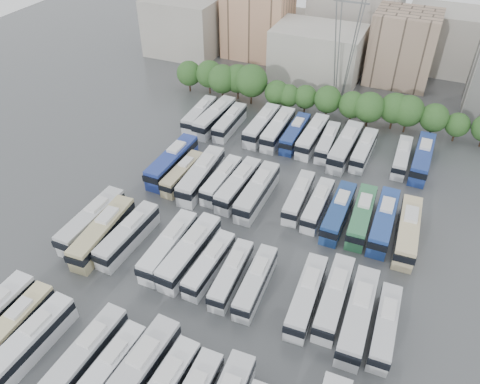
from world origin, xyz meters
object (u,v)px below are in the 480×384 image
at_px(bus_r2_s3, 201,175).
at_px(bus_r3_s8, 328,142).
at_px(bus_r0_s1, 14,326).
at_px(bus_r3_s13, 422,158).
at_px(bus_r3_s9, 345,146).
at_px(bus_r1_s13, 385,326).
at_px(bus_r2_s2, 182,173).
at_px(bus_r3_s5, 278,129).
at_px(bus_r1_s4, 169,246).
at_px(bus_r2_s10, 338,212).
at_px(bus_r3_s0, 200,114).
at_px(bus_r1_s10, 307,296).
at_px(bus_r3_s6, 295,133).
at_px(bus_r0_s6, 136,375).
at_px(bus_r1_s8, 256,282).
at_px(bus_r2_s1, 172,161).
at_px(bus_r1_s0, 92,221).
at_px(bus_r1_s1, 103,232).
at_px(bus_r2_s12, 384,221).
at_px(bus_r3_s12, 402,157).
at_px(bus_r2_s11, 362,216).
at_px(bus_r0_s5, 108,370).
at_px(bus_r2_s6, 257,191).
at_px(bus_r3_s7, 312,136).
at_px(bus_r1_s5, 190,251).
at_px(bus_r1_s7, 231,274).
at_px(bus_r3_s4, 262,125).
at_px(bus_r1_s11, 334,297).
at_px(bus_r0_s4, 86,354).
at_px(bus_r2_s8, 299,197).
at_px(bus_r2_s9, 318,205).
at_px(bus_r3_s1, 215,117).
at_px(bus_r2_s13, 408,231).
at_px(electricity_pylon, 350,15).
at_px(bus_r3_s10, 364,150).
at_px(bus_r1_s2, 128,235).
at_px(bus_r0_s2, 30,342).
at_px(bus_r3_s2, 230,122).
at_px(bus_r1_s6, 209,264).

bearing_deg(bus_r2_s3, bus_r3_s8, 46.82).
xyz_separation_m(bus_r0_s1, bus_r3_s13, (39.79, 54.75, 0.23)).
bearing_deg(bus_r3_s8, bus_r3_s9, -15.08).
xyz_separation_m(bus_r1_s13, bus_r2_s2, (-36.43, 17.54, -0.06)).
bearing_deg(bus_r3_s5, bus_r0_s1, -103.78).
xyz_separation_m(bus_r1_s4, bus_r2_s10, (19.80, 16.39, -0.04)).
bearing_deg(bus_r3_s0, bus_r1_s10, -49.22).
bearing_deg(bus_r3_s6, bus_r0_s6, -89.99).
bearing_deg(bus_r1_s8, bus_r2_s1, 138.18).
xyz_separation_m(bus_r1_s0, bus_r1_s1, (3.06, -1.47, 0.04)).
bearing_deg(bus_r2_s12, bus_r3_s12, 89.06).
height_order(bus_r1_s4, bus_r2_s11, bus_r1_s4).
distance_m(bus_r0_s5, bus_r1_s8, 20.31).
xyz_separation_m(bus_r2_s6, bus_r3_s6, (-0.08, 19.69, -0.20)).
xyz_separation_m(bus_r3_s7, bus_r3_s12, (16.42, -0.22, -0.26)).
xyz_separation_m(bus_r1_s13, bus_r2_s10, (-9.90, 17.80, 0.16)).
height_order(bus_r1_s0, bus_r2_s10, bus_r1_s0).
bearing_deg(bus_r1_s5, bus_r1_s13, -0.83).
relative_size(bus_r2_s10, bus_r2_s11, 0.99).
bearing_deg(bus_r3_s13, bus_r1_s7, -117.04).
distance_m(bus_r1_s0, bus_r3_s4, 38.03).
height_order(bus_r1_s11, bus_r2_s12, bus_r2_s12).
bearing_deg(bus_r3_s6, bus_r3_s7, 2.89).
relative_size(bus_r0_s4, bus_r3_s13, 0.94).
xyz_separation_m(bus_r2_s8, bus_r2_s9, (3.28, -0.62, -0.03)).
bearing_deg(bus_r3_s1, bus_r1_s0, -92.50).
height_order(bus_r2_s2, bus_r3_s6, bus_r3_s6).
bearing_deg(bus_r2_s8, bus_r1_s11, -61.93).
xyz_separation_m(bus_r1_s0, bus_r2_s13, (42.94, 15.97, 0.01)).
xyz_separation_m(electricity_pylon, bus_r3_s10, (9.51, -19.86, -16.88)).
relative_size(bus_r1_s13, bus_r3_s13, 0.86).
relative_size(bus_r1_s10, bus_r2_s3, 0.90).
distance_m(bus_r1_s1, bus_r3_s5, 39.46).
bearing_deg(bus_r3_s1, bus_r0_s1, -87.49).
bearing_deg(bus_r1_s7, bus_r0_s6, -103.56).
distance_m(bus_r2_s11, bus_r2_s13, 6.79).
relative_size(bus_r1_s5, bus_r3_s12, 1.21).
bearing_deg(bus_r2_s12, bus_r2_s8, 175.87).
distance_m(bus_r2_s6, bus_r3_s6, 19.69).
bearing_deg(bus_r2_s8, bus_r1_s2, -139.43).
distance_m(bus_r1_s2, bus_r1_s11, 29.69).
distance_m(bus_r0_s6, bus_r1_s5, 18.72).
xyz_separation_m(bus_r3_s7, bus_r3_s13, (19.74, 0.31, 0.08)).
bearing_deg(bus_r3_s7, bus_r0_s2, -104.87).
xyz_separation_m(bus_r3_s1, bus_r3_s6, (16.48, 0.72, -0.22)).
bearing_deg(bus_r3_s13, bus_r2_s2, -150.26).
distance_m(bus_r2_s9, bus_r3_s2, 28.97).
distance_m(bus_r2_s8, bus_r3_s4, 22.48).
bearing_deg(bus_r2_s6, bus_r1_s6, -90.11).
height_order(bus_r2_s2, bus_r2_s10, bus_r2_s10).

